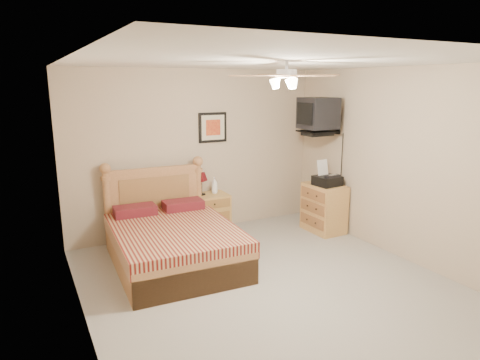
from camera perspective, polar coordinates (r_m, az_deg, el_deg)
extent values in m
plane|color=gray|center=(5.07, 4.28, -14.07)|extent=(4.50, 4.50, 0.00)
cube|color=white|center=(4.53, 4.82, 15.44)|extent=(4.00, 4.50, 0.04)
cube|color=tan|center=(6.62, -5.83, 3.71)|extent=(4.00, 0.04, 2.50)
cube|color=tan|center=(3.06, 27.66, -8.55)|extent=(4.00, 0.04, 2.50)
cube|color=tan|center=(3.99, -20.69, -3.13)|extent=(0.04, 4.50, 2.50)
cube|color=tan|center=(5.93, 21.18, 1.84)|extent=(0.04, 4.50, 2.50)
cube|color=#A77C3D|center=(6.65, -4.14, -4.54)|extent=(0.58, 0.44, 0.62)
imported|color=white|center=(6.62, -3.43, -0.69)|extent=(0.11, 0.11, 0.25)
cube|color=black|center=(6.66, -3.67, 7.01)|extent=(0.46, 0.04, 0.46)
cube|color=#A86E38|center=(6.84, 11.11, -3.67)|extent=(0.46, 0.65, 0.76)
imported|color=tan|center=(6.95, 10.03, -0.04)|extent=(0.26, 0.31, 0.03)
imported|color=gray|center=(6.98, 10.05, 0.21)|extent=(0.19, 0.25, 0.02)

